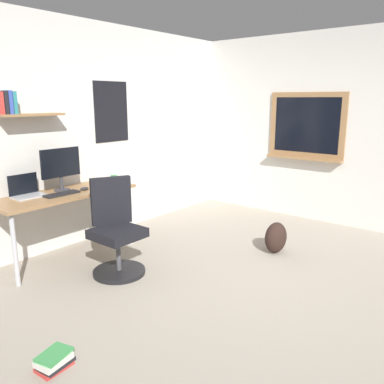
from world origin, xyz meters
name	(u,v)px	position (x,y,z in m)	size (l,w,h in m)	color
ground_plane	(265,291)	(0.00, 0.00, 0.00)	(5.20, 5.20, 0.00)	#9E9384
wall_back	(90,133)	(-0.01, 2.45, 1.30)	(5.00, 0.30, 2.60)	silver
wall_right	(359,131)	(2.45, 0.03, 1.30)	(0.22, 5.00, 2.60)	silver
desk	(65,199)	(-0.66, 2.08, 0.66)	(1.53, 0.58, 0.73)	#997047
office_chair	(116,233)	(-0.57, 1.38, 0.41)	(0.54, 0.56, 0.95)	black
laptop	(27,191)	(-1.00, 2.22, 0.79)	(0.31, 0.21, 0.23)	#ADAFB5
monitor_primary	(61,166)	(-0.62, 2.17, 1.00)	(0.46, 0.17, 0.46)	#38383D
keyboard	(62,194)	(-0.74, 2.01, 0.74)	(0.37, 0.13, 0.02)	black
computer_mouse	(84,189)	(-0.46, 2.01, 0.75)	(0.10, 0.06, 0.03)	#262628
coffee_mug	(114,179)	(0.01, 2.06, 0.78)	(0.08, 0.08, 0.09)	#338C4C
backpack	(276,238)	(0.90, 0.37, 0.18)	(0.32, 0.22, 0.35)	black
book_stack_on_floor	(54,361)	(-1.81, 0.54, 0.05)	(0.24, 0.20, 0.11)	#C63833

